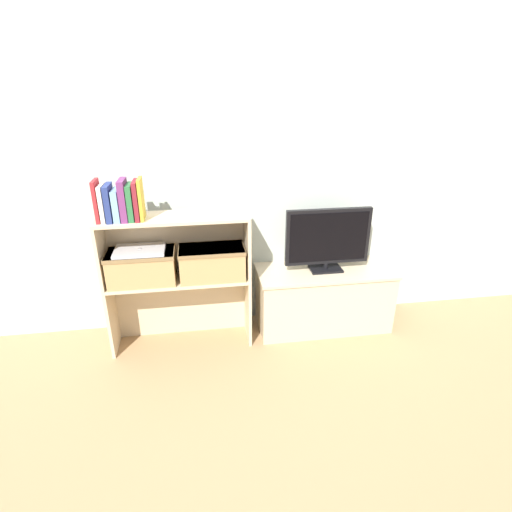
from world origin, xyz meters
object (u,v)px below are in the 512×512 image
at_px(storage_basket_right, 212,261).
at_px(laptop, 140,250).
at_px(book_ivory, 103,203).
at_px(book_forest, 131,202).
at_px(book_skyblue, 117,205).
at_px(book_plum, 124,200).
at_px(book_crimson, 97,201).
at_px(tv_stand, 323,298).
at_px(book_mustard, 141,199).
at_px(book_maroon, 137,200).
at_px(book_navy, 109,203).
at_px(storage_basket_left, 142,265).
at_px(tv, 328,238).

relative_size(storage_basket_right, laptop, 1.37).
xyz_separation_m(book_ivory, book_forest, (0.16, 0.00, -0.00)).
distance_m(book_skyblue, book_plum, 0.05).
distance_m(book_skyblue, laptop, 0.31).
relative_size(book_crimson, storage_basket_right, 0.58).
xyz_separation_m(book_crimson, book_plum, (0.15, 0.00, -0.00)).
bearing_deg(book_skyblue, tv_stand, 3.57).
bearing_deg(book_skyblue, book_mustard, -0.00).
bearing_deg(book_maroon, book_skyblue, 180.00).
distance_m(storage_basket_right, laptop, 0.45).
relative_size(book_maroon, storage_basket_right, 0.55).
height_order(book_navy, book_skyblue, book_navy).
bearing_deg(book_ivory, book_navy, 0.00).
relative_size(book_navy, book_plum, 0.89).
xyz_separation_m(book_forest, book_mustard, (0.06, -0.00, 0.02)).
relative_size(book_skyblue, book_maroon, 0.80).
bearing_deg(storage_basket_left, storage_basket_right, 0.00).
bearing_deg(laptop, storage_basket_right, 0.00).
bearing_deg(tv, storage_basket_right, -175.05).
relative_size(tv, storage_basket_right, 1.40).
bearing_deg(book_forest, book_mustard, -0.00).
bearing_deg(book_mustard, book_ivory, 180.00).
bearing_deg(tv_stand, storage_basket_right, -174.94).
distance_m(tv, book_crimson, 1.47).
bearing_deg(tv, book_navy, -176.60).
xyz_separation_m(book_ivory, storage_basket_left, (0.17, 0.01, -0.41)).
bearing_deg(tv_stand, book_plum, -176.31).
distance_m(tv_stand, book_mustard, 1.43).
height_order(book_ivory, storage_basket_left, book_ivory).
distance_m(book_plum, storage_basket_left, 0.43).
xyz_separation_m(book_mustard, laptop, (-0.05, 0.01, -0.33)).
bearing_deg(storage_basket_right, laptop, 180.00).
height_order(book_ivory, book_mustard, book_mustard).
bearing_deg(book_navy, book_ivory, -180.00).
xyz_separation_m(book_ivory, laptop, (0.17, 0.01, -0.31)).
distance_m(book_navy, book_skyblue, 0.04).
xyz_separation_m(book_ivory, book_skyblue, (0.08, 0.00, -0.01)).
bearing_deg(tv, tv_stand, 90.00).
bearing_deg(storage_basket_right, storage_basket_left, 180.00).
relative_size(tv, book_crimson, 2.42).
height_order(book_skyblue, book_forest, book_forest).
bearing_deg(storage_basket_right, book_ivory, -178.81).
distance_m(book_skyblue, storage_basket_left, 0.41).
distance_m(book_crimson, book_ivory, 0.03).
distance_m(storage_basket_left, storage_basket_right, 0.44).
bearing_deg(book_forest, tv, 3.73).
bearing_deg(book_ivory, tv, 3.31).
xyz_separation_m(book_ivory, book_mustard, (0.22, 0.00, 0.02)).
bearing_deg(book_navy, tv, 3.40).
bearing_deg(book_crimson, book_mustard, -0.00).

